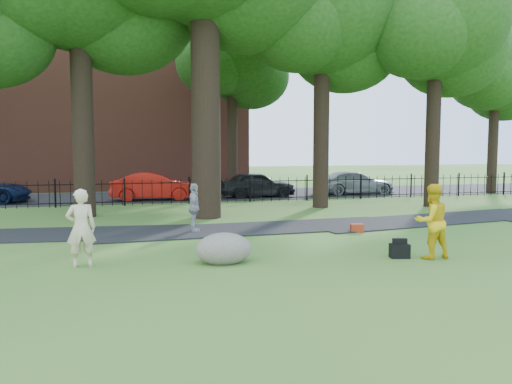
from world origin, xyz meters
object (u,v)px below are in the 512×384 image
object	(u,v)px
man	(432,221)
boulder	(224,246)
red_sedan	(154,187)
woman	(81,228)

from	to	relation	value
man	boulder	size ratio (longest dim) A/B	1.39
boulder	red_sedan	world-z (taller)	red_sedan
boulder	red_sedan	xyz separation A→B (m)	(-0.67, 14.54, 0.33)
woman	red_sedan	bearing A→B (deg)	-105.28
man	red_sedan	bearing A→B (deg)	-69.98
boulder	man	bearing A→B (deg)	-9.77
woman	man	world-z (taller)	man
man	boulder	world-z (taller)	man
man	red_sedan	xyz separation A→B (m)	(-5.57, 15.38, -0.19)
boulder	woman	bearing A→B (deg)	171.61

